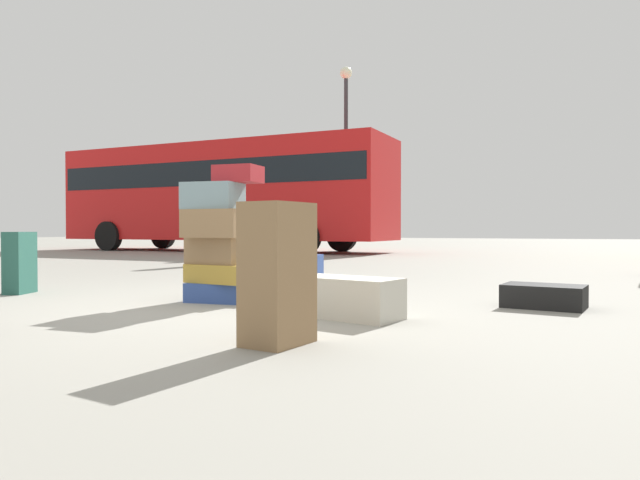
{
  "coord_description": "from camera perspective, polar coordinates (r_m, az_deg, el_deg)",
  "views": [
    {
      "loc": [
        2.87,
        -3.82,
        0.65
      ],
      "look_at": [
        -0.08,
        2.49,
        0.52
      ],
      "focal_mm": 32.34,
      "sensor_mm": 36.0,
      "label": 1
    }
  ],
  "objects": [
    {
      "name": "ground_plane",
      "position": [
        4.82,
        -11.87,
        -6.69
      ],
      "size": [
        80.0,
        80.0,
        0.0
      ],
      "primitive_type": "plane",
      "color": "gray"
    },
    {
      "name": "suitcase_black_white_trunk",
      "position": [
        5.13,
        21.27,
        -5.2
      ],
      "size": [
        0.67,
        0.47,
        0.19
      ],
      "primitive_type": "cube",
      "rotation": [
        0.0,
        0.0,
        -0.11
      ],
      "color": "black",
      "rests_on": "ground"
    },
    {
      "name": "suitcase_teal_behind_tower",
      "position": [
        6.56,
        -27.57,
        -2.0
      ],
      "size": [
        0.29,
        0.38,
        0.62
      ],
      "primitive_type": "cube",
      "rotation": [
        0.0,
        0.0,
        0.37
      ],
      "color": "#26594C",
      "rests_on": "ground"
    },
    {
      "name": "suitcase_brown_left_side",
      "position": [
        3.25,
        -4.19,
        -3.33
      ],
      "size": [
        0.32,
        0.42,
        0.8
      ],
      "primitive_type": "cube",
      "rotation": [
        0.0,
        0.0,
        -0.12
      ],
      "color": "olive",
      "rests_on": "ground"
    },
    {
      "name": "suitcase_tower",
      "position": [
        5.25,
        -9.49,
        -0.46
      ],
      "size": [
        0.72,
        0.64,
        1.22
      ],
      "color": "#334F99",
      "rests_on": "ground"
    },
    {
      "name": "lamp_post",
      "position": [
        17.52,
        2.59,
        10.89
      ],
      "size": [
        0.36,
        0.36,
        5.5
      ],
      "color": "#333338",
      "rests_on": "ground"
    },
    {
      "name": "suitcase_navy_right_side",
      "position": [
        7.9,
        -2.03,
        -2.55
      ],
      "size": [
        0.64,
        0.38,
        0.31
      ],
      "primitive_type": "cube",
      "rotation": [
        0.0,
        0.0,
        0.14
      ],
      "color": "#334F99",
      "rests_on": "ground"
    },
    {
      "name": "suitcase_cream_upright_blue",
      "position": [
        4.24,
        2.66,
        -5.7
      ],
      "size": [
        0.85,
        0.53,
        0.3
      ],
      "primitive_type": "cube",
      "rotation": [
        0.0,
        0.0,
        -0.2
      ],
      "color": "beige",
      "rests_on": "ground"
    },
    {
      "name": "person_tourist_with_camera",
      "position": [
        11.0,
        -9.17,
        2.97
      ],
      "size": [
        0.3,
        0.3,
        1.71
      ],
      "rotation": [
        0.0,
        0.0,
        -0.75
      ],
      "color": "brown",
      "rests_on": "ground"
    },
    {
      "name": "parked_bus",
      "position": [
        17.69,
        -9.58,
        4.87
      ],
      "size": [
        10.39,
        2.78,
        3.15
      ],
      "rotation": [
        0.0,
        0.0,
        -0.0
      ],
      "color": "red",
      "rests_on": "ground"
    }
  ]
}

